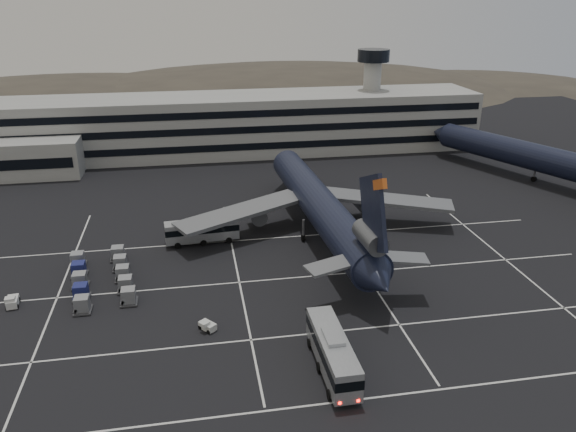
% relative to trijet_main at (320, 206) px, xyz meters
% --- Properties ---
extents(ground, '(260.00, 260.00, 0.00)m').
position_rel_trijet_main_xyz_m(ground, '(-8.59, -17.62, -5.25)').
color(ground, black).
rests_on(ground, ground).
extents(lane_markings, '(90.00, 55.62, 0.01)m').
position_rel_trijet_main_xyz_m(lane_markings, '(-7.64, -16.90, -5.24)').
color(lane_markings, silver).
rests_on(lane_markings, ground).
extents(terminal, '(125.00, 26.00, 24.00)m').
position_rel_trijet_main_xyz_m(terminal, '(-11.54, 53.52, 1.68)').
color(terminal, gray).
rests_on(terminal, ground).
extents(hills, '(352.00, 180.00, 44.00)m').
position_rel_trijet_main_xyz_m(hills, '(9.40, 152.38, -17.32)').
color(hills, '#38332B').
rests_on(hills, ground).
extents(trijet_main, '(47.41, 57.64, 18.08)m').
position_rel_trijet_main_xyz_m(trijet_main, '(0.00, 0.00, 0.00)').
color(trijet_main, black).
rests_on(trijet_main, ground).
extents(trijet_far, '(30.81, 54.69, 18.08)m').
position_rel_trijet_main_xyz_m(trijet_far, '(51.31, 18.75, 0.18)').
color(trijet_far, black).
rests_on(trijet_far, ground).
extents(bus_near, '(3.31, 12.69, 4.46)m').
position_rel_trijet_main_xyz_m(bus_near, '(-6.76, -34.65, -2.81)').
color(bus_near, '#909398').
rests_on(bus_near, ground).
extents(bus_far, '(11.77, 3.67, 4.09)m').
position_rel_trijet_main_xyz_m(bus_far, '(-19.10, 0.59, -3.01)').
color(bus_far, '#909398').
rests_on(bus_far, ground).
extents(tug_a, '(1.73, 2.55, 1.53)m').
position_rel_trijet_main_xyz_m(tug_a, '(-43.66, -14.85, -4.57)').
color(tug_a, silver).
rests_on(tug_a, ground).
extents(tug_b, '(2.26, 2.36, 1.32)m').
position_rel_trijet_main_xyz_m(tug_b, '(-19.36, -24.66, -4.66)').
color(tug_b, silver).
rests_on(tug_b, ground).
extents(uld_cluster, '(10.78, 17.28, 2.09)m').
position_rel_trijet_main_xyz_m(uld_cluster, '(-33.20, -10.56, -4.23)').
color(uld_cluster, '#2D2D30').
rests_on(uld_cluster, ground).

